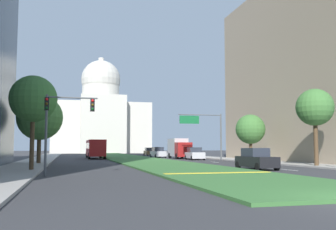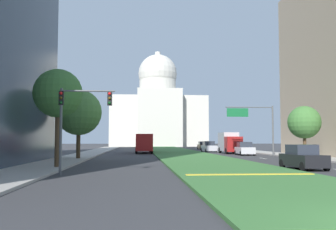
{
  "view_description": "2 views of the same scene",
  "coord_description": "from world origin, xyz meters",
  "px_view_note": "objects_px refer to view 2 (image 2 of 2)",
  "views": [
    {
      "loc": [
        -9.47,
        -10.75,
        1.84
      ],
      "look_at": [
        1.9,
        33.14,
        5.66
      ],
      "focal_mm": 40.7,
      "sensor_mm": 36.0,
      "label": 1
    },
    {
      "loc": [
        -6.32,
        -8.13,
        2.11
      ],
      "look_at": [
        -2.6,
        38.23,
        5.18
      ],
      "focal_mm": 40.01,
      "sensor_mm": 36.0,
      "label": 2
    }
  ],
  "objects_px": {
    "capitol_building": "(158,112)",
    "sedan_lead_stopped": "(303,158)",
    "overhead_guide_sign": "(255,120)",
    "city_bus": "(144,142)",
    "traffic_light_near_left": "(75,112)",
    "street_tree_left_mid": "(79,112)",
    "street_tree_right_mid": "(304,122)",
    "sedan_midblock": "(245,149)",
    "sedan_far_horizon": "(203,146)",
    "box_truck_delivery": "(230,142)",
    "street_tree_left_near": "(58,94)",
    "sedan_distant": "(209,147)"
  },
  "relations": [
    {
      "from": "sedan_midblock",
      "to": "city_bus",
      "type": "xyz_separation_m",
      "value": [
        -13.52,
        9.72,
        0.93
      ]
    },
    {
      "from": "street_tree_right_mid",
      "to": "box_truck_delivery",
      "type": "distance_m",
      "value": 16.78
    },
    {
      "from": "street_tree_right_mid",
      "to": "sedan_far_horizon",
      "type": "bearing_deg",
      "value": 96.63
    },
    {
      "from": "street_tree_left_near",
      "to": "sedan_far_horizon",
      "type": "bearing_deg",
      "value": 69.03
    },
    {
      "from": "overhead_guide_sign",
      "to": "sedan_far_horizon",
      "type": "height_order",
      "value": "overhead_guide_sign"
    },
    {
      "from": "sedan_distant",
      "to": "sedan_midblock",
      "type": "bearing_deg",
      "value": -79.87
    },
    {
      "from": "street_tree_right_mid",
      "to": "street_tree_left_near",
      "type": "bearing_deg",
      "value": -153.26
    },
    {
      "from": "capitol_building",
      "to": "sedan_midblock",
      "type": "distance_m",
      "value": 70.84
    },
    {
      "from": "traffic_light_near_left",
      "to": "box_truck_delivery",
      "type": "relative_size",
      "value": 0.81
    },
    {
      "from": "overhead_guide_sign",
      "to": "city_bus",
      "type": "height_order",
      "value": "overhead_guide_sign"
    },
    {
      "from": "sedan_lead_stopped",
      "to": "city_bus",
      "type": "distance_m",
      "value": 35.41
    },
    {
      "from": "street_tree_left_near",
      "to": "sedan_distant",
      "type": "distance_m",
      "value": 39.9
    },
    {
      "from": "street_tree_right_mid",
      "to": "sedan_lead_stopped",
      "type": "xyz_separation_m",
      "value": [
        -6.69,
        -14.2,
        -3.2
      ]
    },
    {
      "from": "city_bus",
      "to": "capitol_building",
      "type": "bearing_deg",
      "value": 84.86
    },
    {
      "from": "street_tree_left_mid",
      "to": "city_bus",
      "type": "relative_size",
      "value": 0.68
    },
    {
      "from": "sedan_midblock",
      "to": "sedan_far_horizon",
      "type": "distance_m",
      "value": 29.44
    },
    {
      "from": "traffic_light_near_left",
      "to": "sedan_lead_stopped",
      "type": "height_order",
      "value": "traffic_light_near_left"
    },
    {
      "from": "box_truck_delivery",
      "to": "city_bus",
      "type": "bearing_deg",
      "value": 164.84
    },
    {
      "from": "overhead_guide_sign",
      "to": "street_tree_left_mid",
      "type": "relative_size",
      "value": 0.87
    },
    {
      "from": "capitol_building",
      "to": "sedan_distant",
      "type": "xyz_separation_m",
      "value": [
        5.75,
        -56.34,
        -10.08
      ]
    },
    {
      "from": "sedan_lead_stopped",
      "to": "sedan_far_horizon",
      "type": "bearing_deg",
      "value": 87.71
    },
    {
      "from": "street_tree_left_mid",
      "to": "sedan_far_horizon",
      "type": "relative_size",
      "value": 1.59
    },
    {
      "from": "street_tree_left_mid",
      "to": "sedan_midblock",
      "type": "height_order",
      "value": "street_tree_left_mid"
    },
    {
      "from": "street_tree_left_near",
      "to": "street_tree_right_mid",
      "type": "distance_m",
      "value": 27.23
    },
    {
      "from": "sedan_lead_stopped",
      "to": "sedan_distant",
      "type": "relative_size",
      "value": 0.94
    },
    {
      "from": "street_tree_left_near",
      "to": "street_tree_left_mid",
      "type": "xyz_separation_m",
      "value": [
        -0.4,
        12.34,
        -0.49
      ]
    },
    {
      "from": "capitol_building",
      "to": "sedan_lead_stopped",
      "type": "bearing_deg",
      "value": -86.71
    },
    {
      "from": "sedan_midblock",
      "to": "box_truck_delivery",
      "type": "distance_m",
      "value": 6.28
    },
    {
      "from": "overhead_guide_sign",
      "to": "city_bus",
      "type": "relative_size",
      "value": 0.59
    },
    {
      "from": "street_tree_left_mid",
      "to": "sedan_far_horizon",
      "type": "xyz_separation_m",
      "value": [
        20.13,
        39.13,
        -4.19
      ]
    },
    {
      "from": "box_truck_delivery",
      "to": "street_tree_left_near",
      "type": "bearing_deg",
      "value": -125.05
    },
    {
      "from": "capitol_building",
      "to": "sedan_far_horizon",
      "type": "xyz_separation_m",
      "value": [
        7.52,
        -40.21,
        -10.14
      ]
    },
    {
      "from": "street_tree_left_near",
      "to": "box_truck_delivery",
      "type": "distance_m",
      "value": 34.69
    },
    {
      "from": "sedan_lead_stopped",
      "to": "street_tree_left_mid",
      "type": "bearing_deg",
      "value": 141.51
    },
    {
      "from": "sedan_distant",
      "to": "box_truck_delivery",
      "type": "bearing_deg",
      "value": -75.42
    },
    {
      "from": "street_tree_left_mid",
      "to": "sedan_distant",
      "type": "bearing_deg",
      "value": 51.41
    },
    {
      "from": "street_tree_left_mid",
      "to": "street_tree_right_mid",
      "type": "height_order",
      "value": "street_tree_left_mid"
    },
    {
      "from": "traffic_light_near_left",
      "to": "street_tree_left_near",
      "type": "xyz_separation_m",
      "value": [
        -2.13,
        5.12,
        1.68
      ]
    },
    {
      "from": "sedan_lead_stopped",
      "to": "overhead_guide_sign",
      "type": "bearing_deg",
      "value": 81.08
    },
    {
      "from": "street_tree_left_mid",
      "to": "sedan_midblock",
      "type": "relative_size",
      "value": 1.75
    },
    {
      "from": "sedan_lead_stopped",
      "to": "sedan_midblock",
      "type": "bearing_deg",
      "value": 83.49
    },
    {
      "from": "street_tree_left_near",
      "to": "street_tree_right_mid",
      "type": "xyz_separation_m",
      "value": [
        24.29,
        12.24,
        -1.46
      ]
    },
    {
      "from": "overhead_guide_sign",
      "to": "street_tree_right_mid",
      "type": "xyz_separation_m",
      "value": [
        3.35,
        -7.09,
        -0.66
      ]
    },
    {
      "from": "capitol_building",
      "to": "sedan_distant",
      "type": "bearing_deg",
      "value": -84.17
    },
    {
      "from": "street_tree_right_mid",
      "to": "sedan_far_horizon",
      "type": "distance_m",
      "value": 39.63
    },
    {
      "from": "street_tree_right_mid",
      "to": "sedan_lead_stopped",
      "type": "height_order",
      "value": "street_tree_right_mid"
    },
    {
      "from": "capitol_building",
      "to": "traffic_light_near_left",
      "type": "bearing_deg",
      "value": -95.94
    },
    {
      "from": "overhead_guide_sign",
      "to": "street_tree_left_near",
      "type": "distance_m",
      "value": 28.51
    },
    {
      "from": "sedan_midblock",
      "to": "city_bus",
      "type": "distance_m",
      "value": 16.68
    },
    {
      "from": "street_tree_left_near",
      "to": "city_bus",
      "type": "xyz_separation_m",
      "value": [
        6.81,
        31.75,
        -3.71
      ]
    }
  ]
}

